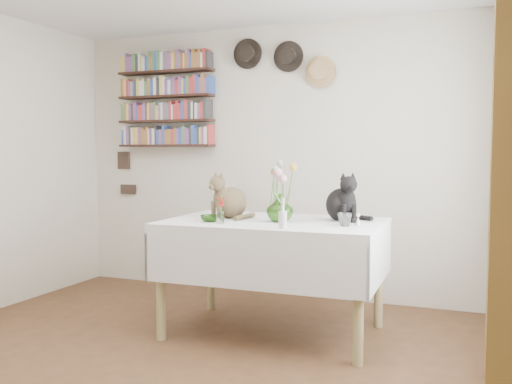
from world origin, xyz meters
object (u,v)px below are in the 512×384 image
at_px(tabby_cat, 232,194).
at_px(flower_vase, 280,208).
at_px(dining_table, 274,249).
at_px(black_cat, 341,196).
at_px(bookshelf_unit, 166,100).

height_order(tabby_cat, flower_vase, tabby_cat).
xyz_separation_m(dining_table, flower_vase, (0.07, -0.06, 0.31)).
height_order(dining_table, black_cat, black_cat).
height_order(dining_table, bookshelf_unit, bookshelf_unit).
relative_size(black_cat, bookshelf_unit, 0.36).
bearing_deg(bookshelf_unit, dining_table, -34.59).
bearing_deg(flower_vase, dining_table, 139.31).
distance_m(dining_table, tabby_cat, 0.53).
distance_m(dining_table, black_cat, 0.63).
height_order(flower_vase, bookshelf_unit, bookshelf_unit).
height_order(dining_table, flower_vase, flower_vase).
distance_m(black_cat, flower_vase, 0.46).
relative_size(dining_table, tabby_cat, 4.41).
xyz_separation_m(tabby_cat, flower_vase, (0.42, -0.10, -0.08)).
bearing_deg(bookshelf_unit, tabby_cat, -40.82).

